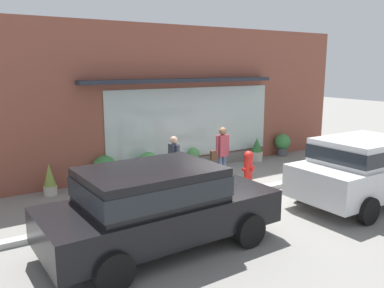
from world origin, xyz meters
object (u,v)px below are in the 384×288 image
Objects in this scene: potted_plant_corner_tall at (283,143)px; potted_plant_doorstep at (50,180)px; fire_hydrant at (248,167)px; pedestrian_passerby at (174,160)px; potted_plant_window_right at (105,169)px; potted_plant_window_left at (149,165)px; potted_plant_trailing_edge at (170,163)px; parked_car_silver at (365,167)px; potted_plant_by_entrance at (193,158)px; potted_plant_low_front at (257,150)px; pedestrian_with_handbag at (222,151)px; parked_car_black at (157,203)px.

potted_plant_doorstep is (-8.79, -0.09, -0.07)m from potted_plant_corner_tall.
fire_hydrant is 2.36m from pedestrian_passerby.
potted_plant_corner_tall is at bearing -0.33° from potted_plant_window_right.
potted_plant_window_left is 0.95m from potted_plant_trailing_edge.
parked_car_silver reaches higher than potted_plant_by_entrance.
potted_plant_corner_tall is 1.39m from potted_plant_low_front.
pedestrian_with_handbag is at bearing 87.22° from pedestrian_passerby.
parked_car_silver is at bearing -98.67° from potted_plant_low_front.
fire_hydrant is 3.05m from potted_plant_window_left.
pedestrian_passerby is 1.85× the size of potted_plant_window_left.
potted_plant_window_left is 1.36× the size of potted_plant_trailing_edge.
potted_plant_doorstep reaches higher than potted_plant_window_left.
parked_car_silver reaches higher than parked_car_black.
potted_plant_window_right is (-2.96, 1.77, -0.52)m from pedestrian_with_handbag.
potted_plant_window_left is at bearing -171.27° from potted_plant_by_entrance.
potted_plant_trailing_edge is at bearing 56.15° from parked_car_black.
pedestrian_passerby reaches higher than potted_plant_doorstep.
fire_hydrant reaches higher than potted_plant_window_right.
potted_plant_window_left is (-0.02, 1.54, -0.46)m from pedestrian_passerby.
pedestrian_passerby is 2.62m from potted_plant_by_entrance.
pedestrian_with_handbag reaches higher than parked_car_black.
potted_plant_corner_tall is 0.98× the size of potted_plant_doorstep.
potted_plant_low_front reaches higher than potted_plant_by_entrance.
potted_plant_by_entrance is 0.84× the size of potted_plant_doorstep.
potted_plant_trailing_edge is 0.71× the size of potted_plant_doorstep.
parked_car_black is at bearing 174.09° from parked_car_silver.
potted_plant_low_front is at bearing 0.61° from potted_plant_window_left.
parked_car_black reaches higher than fire_hydrant.
potted_plant_window_left is at bearing -7.12° from potted_plant_window_right.
potted_plant_low_front is at bearing -148.64° from pedestrian_with_handbag.
potted_plant_trailing_edge is (0.91, 0.25, -0.13)m from potted_plant_window_left.
pedestrian_passerby is 2.08m from potted_plant_trailing_edge.
pedestrian_with_handbag is at bearing -44.85° from potted_plant_window_left.
potted_plant_corner_tall is at bearing 0.61° from potted_plant_doorstep.
potted_plant_window_left is (-1.61, 1.60, -0.53)m from pedestrian_with_handbag.
fire_hydrant is 4.91m from parked_car_black.
potted_plant_low_front is at bearing 43.79° from fire_hydrant.
potted_plant_trailing_edge is at bearing -68.00° from pedestrian_with_handbag.
pedestrian_passerby is at bearing -163.96° from potted_plant_corner_tall.
potted_plant_doorstep is at bearing -176.86° from potted_plant_trailing_edge.
potted_plant_low_front is (0.75, 4.94, -0.54)m from parked_car_silver.
pedestrian_with_handbag reaches higher than parked_car_silver.
pedestrian_with_handbag is 2.32× the size of potted_plant_by_entrance.
potted_plant_corner_tall is at bearing 28.06° from parked_car_black.
parked_car_silver is 0.91× the size of parked_car_black.
parked_car_black is 7.37× the size of potted_plant_trailing_edge.
potted_plant_by_entrance is at bearing 48.89° from parked_car_black.
pedestrian_with_handbag reaches higher than fire_hydrant.
pedestrian_passerby is at bearing -160.21° from potted_plant_low_front.
parked_car_silver is 4.82× the size of potted_plant_window_right.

